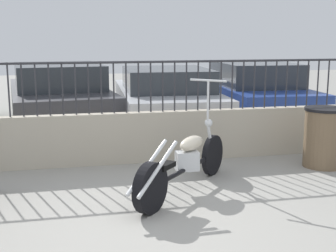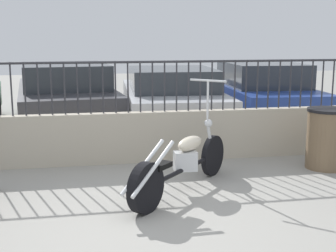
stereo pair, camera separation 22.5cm
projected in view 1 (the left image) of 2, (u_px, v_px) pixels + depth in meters
name	position (u px, v px, depth m)	size (l,w,h in m)	color
ground_plane	(161.00, 225.00, 4.80)	(40.00, 40.00, 0.00)	gray
low_wall	(127.00, 138.00, 7.12)	(9.49, 0.18, 0.78)	#B2A893
fence_railing	(126.00, 78.00, 6.95)	(9.49, 0.04, 0.78)	#2D2D33
motorcycle_black	(181.00, 164.00, 5.70)	(1.64, 1.79, 1.36)	black
trash_bin	(324.00, 137.00, 6.90)	(0.62, 0.62, 0.88)	brown
car_dark_grey	(58.00, 96.00, 9.75)	(2.29, 4.65, 1.36)	black
car_silver	(165.00, 98.00, 9.72)	(2.09, 4.44, 1.27)	black
car_blue	(252.00, 91.00, 10.68)	(2.00, 4.64, 1.34)	black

